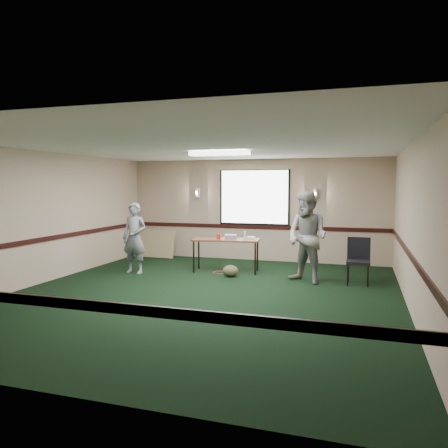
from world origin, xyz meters
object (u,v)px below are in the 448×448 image
(conference_chair, at_px, (358,257))
(person_right, at_px, (307,237))
(projector, at_px, (231,237))
(person_left, at_px, (135,238))
(folding_table, at_px, (226,241))

(conference_chair, height_order, person_right, person_right)
(person_right, bearing_deg, projector, -170.13)
(person_left, bearing_deg, conference_chair, 7.71)
(projector, height_order, conference_chair, conference_chair)
(folding_table, bearing_deg, projector, 41.21)
(folding_table, xyz_separation_m, person_right, (1.93, -0.59, 0.23))
(projector, xyz_separation_m, conference_chair, (2.86, -0.46, -0.27))
(folding_table, xyz_separation_m, conference_chair, (2.94, -0.36, -0.16))
(projector, bearing_deg, conference_chair, -23.11)
(projector, height_order, person_right, person_right)
(projector, distance_m, person_left, 2.21)
(folding_table, height_order, person_right, person_right)
(folding_table, height_order, projector, projector)
(conference_chair, distance_m, person_right, 1.11)
(folding_table, distance_m, projector, 0.17)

